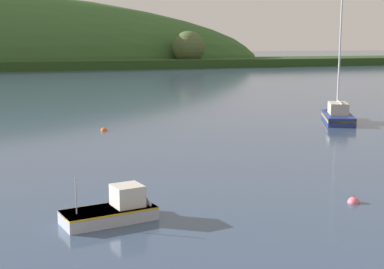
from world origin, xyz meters
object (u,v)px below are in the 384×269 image
sailboat_far_left (337,118)px  fishing_boat_moored (119,212)px  mooring_buoy_foreground (104,131)px  mooring_buoy_midchannel (354,203)px

sailboat_far_left → fishing_boat_moored: sailboat_far_left is taller
mooring_buoy_foreground → mooring_buoy_midchannel: 31.00m
sailboat_far_left → mooring_buoy_midchannel: 33.06m
sailboat_far_left → fishing_boat_moored: (-33.19, -23.16, -0.01)m
fishing_boat_moored → mooring_buoy_foreground: fishing_boat_moored is taller
fishing_boat_moored → mooring_buoy_midchannel: (12.59, -2.70, -0.41)m
sailboat_far_left → mooring_buoy_midchannel: (-20.60, -25.86, -0.42)m
sailboat_far_left → mooring_buoy_midchannel: size_ratio=21.00×
mooring_buoy_foreground → sailboat_far_left: bearing=-10.2°
mooring_buoy_foreground → fishing_boat_moored: bearing=-104.4°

